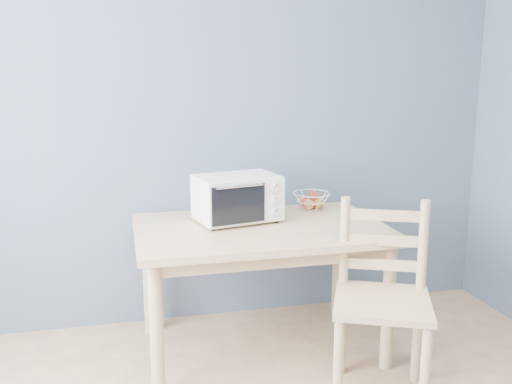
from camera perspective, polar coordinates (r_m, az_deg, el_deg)
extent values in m
cube|color=slate|center=(3.60, -6.29, 7.09)|extent=(4.00, 0.01, 2.60)
cube|color=#D5B37F|center=(3.22, 0.49, -3.76)|extent=(1.40, 0.90, 0.04)
cylinder|color=#D5B37F|center=(2.92, -9.91, -13.53)|extent=(0.07, 0.07, 0.71)
cylinder|color=#D5B37F|center=(3.23, 13.09, -11.14)|extent=(0.07, 0.07, 0.71)
cylinder|color=#D5B37F|center=(3.60, -10.70, -8.49)|extent=(0.07, 0.07, 0.71)
cylinder|color=#D5B37F|center=(3.85, 8.18, -7.03)|extent=(0.07, 0.07, 0.71)
cube|color=white|center=(3.28, -1.90, -0.53)|extent=(0.52, 0.40, 0.26)
cube|color=black|center=(3.26, -2.90, -0.67)|extent=(0.35, 0.32, 0.20)
cube|color=black|center=(3.11, -1.76, -1.26)|extent=(0.31, 0.08, 0.22)
cylinder|color=silver|center=(3.07, -1.63, 0.57)|extent=(0.27, 0.07, 0.01)
cube|color=white|center=(3.21, 1.87, -0.79)|extent=(0.13, 0.03, 0.24)
cylinder|color=black|center=(3.13, -4.29, -3.72)|extent=(0.02, 0.02, 0.02)
cylinder|color=black|center=(3.29, 2.06, -2.92)|extent=(0.02, 0.02, 0.02)
cylinder|color=black|center=(3.35, -5.76, -2.71)|extent=(0.02, 0.02, 0.02)
cylinder|color=black|center=(3.49, 0.26, -2.02)|extent=(0.02, 0.02, 0.02)
cylinder|color=silver|center=(3.19, 1.98, 0.43)|extent=(0.05, 0.03, 0.05)
cylinder|color=silver|center=(3.20, 1.97, -0.83)|extent=(0.05, 0.03, 0.05)
cylinder|color=silver|center=(3.22, 1.96, -2.08)|extent=(0.05, 0.03, 0.05)
torus|color=white|center=(3.58, 5.56, -0.12)|extent=(0.29, 0.29, 0.01)
torus|color=white|center=(3.59, 5.54, -0.90)|extent=(0.23, 0.23, 0.01)
torus|color=white|center=(3.60, 5.53, -1.67)|extent=(0.14, 0.14, 0.01)
sphere|color=red|center=(3.59, 5.01, -1.10)|extent=(0.07, 0.07, 0.07)
sphere|color=#C67E17|center=(3.59, 6.18, -1.17)|extent=(0.07, 0.07, 0.07)
sphere|color=#DF8056|center=(3.64, 5.37, -0.99)|extent=(0.07, 0.07, 0.07)
sphere|color=red|center=(3.58, 5.71, -0.41)|extent=(0.07, 0.07, 0.07)
sphere|color=#DF8056|center=(3.55, 5.31, -1.26)|extent=(0.07, 0.07, 0.07)
cube|color=#D5B37F|center=(2.88, 12.52, -10.73)|extent=(0.60, 0.60, 0.03)
cylinder|color=#D5B37F|center=(2.82, 8.23, -17.04)|extent=(0.05, 0.05, 0.49)
cylinder|color=#D5B37F|center=(2.83, 16.55, -17.24)|extent=(0.05, 0.05, 0.49)
cylinder|color=#D5B37F|center=(3.16, 8.53, -13.60)|extent=(0.05, 0.05, 0.49)
cylinder|color=#D5B37F|center=(3.18, 15.81, -13.80)|extent=(0.05, 0.05, 0.49)
cylinder|color=#D5B37F|center=(2.99, 8.82, -5.09)|extent=(0.05, 0.05, 0.49)
cylinder|color=#D5B37F|center=(3.00, 16.35, -5.34)|extent=(0.05, 0.05, 0.49)
cube|color=#D5B37F|center=(3.02, 12.51, -7.11)|extent=(0.37, 0.18, 0.05)
cube|color=#D5B37F|center=(2.98, 12.62, -4.72)|extent=(0.37, 0.18, 0.05)
cube|color=#D5B37F|center=(2.95, 12.74, -2.29)|extent=(0.37, 0.18, 0.05)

